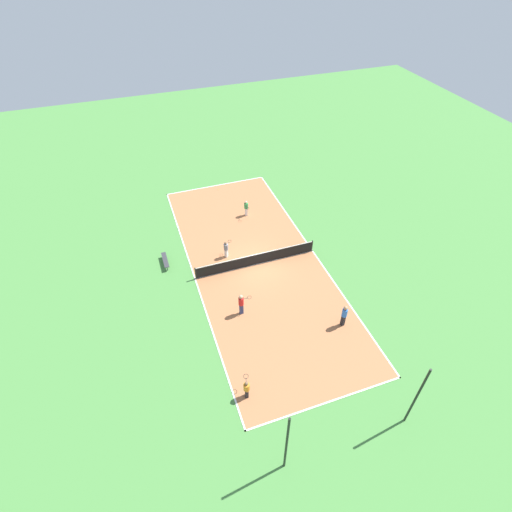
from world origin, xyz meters
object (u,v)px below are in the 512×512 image
Objects in this scene: player_near_blue at (344,314)px; tennis_ball_near_net at (219,190)px; player_coach_red at (241,303)px; tennis_ball_right_alley at (301,249)px; bench at (165,260)px; player_center_orange at (247,388)px; tennis_net at (256,259)px; fence_post_back_right at (287,444)px; player_far_green at (246,207)px; fence_post_back_left at (416,397)px; player_baseline_gray at (226,248)px.

player_near_blue is 26.92× the size of tennis_ball_near_net.
player_coach_red reaches higher than tennis_ball_near_net.
bench is at bearing -10.50° from tennis_ball_right_alley.
player_near_blue reaches higher than player_center_orange.
bench is at bearing -19.87° from tennis_net.
tennis_net is 1.92× the size of fence_post_back_right.
player_far_green is 21.34m from fence_post_back_left.
player_coach_red is (6.12, -3.22, -0.02)m from player_near_blue.
player_far_green is (-8.05, -4.08, 0.49)m from bench.
fence_post_back_left reaches higher than player_far_green.
tennis_ball_near_net is 26.46m from fence_post_back_left.
player_far_green is at bearing 68.98° from player_coach_red.
fence_post_back_left reaches higher than player_coach_red.
fence_post_back_left reaches higher than player_baseline_gray.
player_baseline_gray is at bearing -163.56° from player_near_blue.
tennis_net reaches higher than bench.
player_center_orange is at bearing -106.12° from player_coach_red.
fence_post_back_left reaches higher than tennis_ball_right_alley.
tennis_net is at bearing 89.72° from tennis_ball_near_net.
tennis_net is 15.21m from fence_post_back_right.
fence_post_back_left is 1.00× the size of fence_post_back_right.
player_baseline_gray is at bearing 80.95° from bench.
player_near_blue is 1.25× the size of player_center_orange.
bench reaches higher than tennis_ball_right_alley.
tennis_net is 11.21m from player_center_orange.
player_baseline_gray is 0.30× the size of fence_post_back_right.
fence_post_back_left reaches higher than player_center_orange.
player_center_orange is at bearing -144.15° from player_baseline_gray.
player_center_orange is 13.65m from tennis_ball_right_alley.
player_far_green is (2.20, -14.09, -0.19)m from player_near_blue.
player_coach_red is at bearing -131.94° from player_near_blue.
bench is 17.49m from fence_post_back_right.
tennis_net is at bearing -76.19° from fence_post_back_left.
player_baseline_gray reaches higher than tennis_net.
bench is 11.29m from tennis_ball_near_net.
player_baseline_gray reaches higher than tennis_ball_right_alley.
bench is 0.36× the size of fence_post_back_left.
player_coach_red reaches higher than player_baseline_gray.
tennis_ball_right_alley is (-6.68, -4.78, -1.00)m from player_coach_red.
player_far_green reaches higher than bench.
tennis_ball_right_alley is at bearing 79.50° from bench.
player_center_orange is at bearing -82.04° from fence_post_back_right.
player_coach_red is 26.33× the size of tennis_ball_near_net.
player_far_green is (-3.92, -10.86, -0.17)m from player_coach_red.
tennis_net is 2.57m from player_baseline_gray.
player_far_green is at bearing 116.86° from bench.
player_far_green is (-3.27, -4.84, 0.01)m from player_baseline_gray.
player_near_blue is at bearing 86.00° from tennis_ball_right_alley.
bench is at bearing 25.53° from player_center_orange.
fence_post_back_left is (-3.60, 14.65, 1.95)m from tennis_net.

